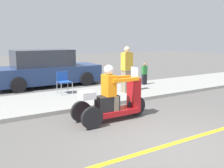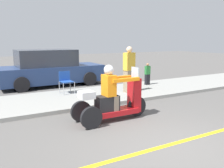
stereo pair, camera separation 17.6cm
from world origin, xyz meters
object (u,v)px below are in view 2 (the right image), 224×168
(spectator_by_tree, at_px, (147,74))
(parked_car_lot_left, at_px, (50,69))
(motorcycle_trike, at_px, (112,101))
(spectator_end_of_line, at_px, (129,70))
(folding_chair_curbside, at_px, (66,80))

(spectator_by_tree, xyz_separation_m, parked_car_lot_left, (-3.67, 2.63, 0.19))
(parked_car_lot_left, bearing_deg, motorcycle_trike, -90.27)
(spectator_end_of_line, distance_m, parked_car_lot_left, 4.10)
(spectator_by_tree, height_order, folding_chair_curbside, spectator_by_tree)
(spectator_end_of_line, bearing_deg, folding_chair_curbside, 153.48)
(motorcycle_trike, distance_m, folding_chair_curbside, 3.43)
(spectator_end_of_line, relative_size, folding_chair_curbside, 2.14)
(motorcycle_trike, relative_size, spectator_end_of_line, 1.21)
(spectator_by_tree, relative_size, parked_car_lot_left, 0.21)
(motorcycle_trike, height_order, folding_chair_curbside, motorcycle_trike)
(folding_chair_curbside, bearing_deg, spectator_end_of_line, -26.52)
(spectator_end_of_line, xyz_separation_m, parked_car_lot_left, (-2.07, 3.53, -0.19))
(parked_car_lot_left, bearing_deg, spectator_end_of_line, -59.63)
(motorcycle_trike, bearing_deg, parked_car_lot_left, 89.73)
(folding_chair_curbside, bearing_deg, parked_car_lot_left, 87.64)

